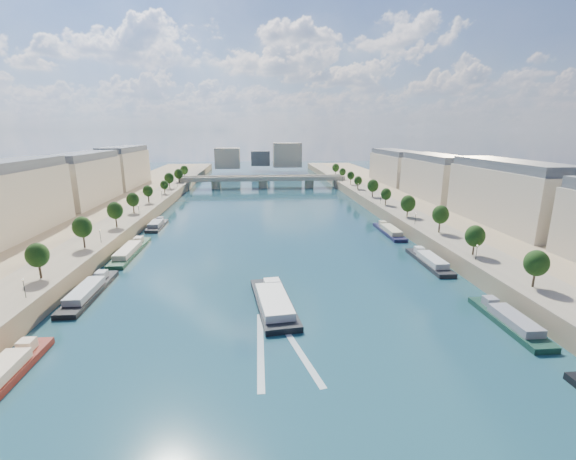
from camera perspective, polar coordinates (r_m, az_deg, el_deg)
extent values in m
plane|color=#0B2332|center=(151.96, -2.74, -0.08)|extent=(700.00, 700.00, 0.00)
cube|color=#9E8460|center=(165.39, -28.54, 0.24)|extent=(44.00, 520.00, 5.00)
cube|color=#9E8460|center=(169.78, 22.33, 1.26)|extent=(44.00, 520.00, 5.00)
cube|color=gray|center=(159.36, -23.71, 1.25)|extent=(14.00, 520.00, 0.10)
cube|color=gray|center=(162.98, 17.71, 2.07)|extent=(14.00, 520.00, 0.10)
cylinder|color=#382B1E|center=(106.71, -32.54, -4.93)|extent=(0.50, 0.50, 3.82)
ellipsoid|color=black|center=(105.71, -32.80, -3.09)|extent=(4.80, 4.80, 5.52)
cylinder|color=#382B1E|center=(127.41, -27.70, -1.43)|extent=(0.50, 0.50, 3.82)
ellipsoid|color=black|center=(126.57, -27.89, 0.14)|extent=(4.80, 4.80, 5.52)
cylinder|color=#382B1E|center=(149.10, -24.25, 1.09)|extent=(0.50, 0.50, 3.82)
ellipsoid|color=black|center=(148.39, -24.39, 2.44)|extent=(4.80, 4.80, 5.52)
cylinder|color=#382B1E|center=(171.41, -21.68, 2.95)|extent=(0.50, 0.50, 3.82)
ellipsoid|color=black|center=(170.79, -21.79, 4.13)|extent=(4.80, 4.80, 5.52)
cylinder|color=#382B1E|center=(194.13, -19.70, 4.38)|extent=(0.50, 0.50, 3.82)
ellipsoid|color=black|center=(193.58, -19.79, 5.43)|extent=(4.80, 4.80, 5.52)
cylinder|color=#382B1E|center=(217.12, -18.14, 5.51)|extent=(0.50, 0.50, 3.82)
ellipsoid|color=black|center=(216.63, -18.21, 6.44)|extent=(4.80, 4.80, 5.52)
cylinder|color=#382B1E|center=(240.30, -16.87, 6.41)|extent=(0.50, 0.50, 3.82)
ellipsoid|color=black|center=(239.86, -16.93, 7.26)|extent=(4.80, 4.80, 5.52)
cylinder|color=#382B1E|center=(263.64, -15.82, 7.16)|extent=(0.50, 0.50, 3.82)
ellipsoid|color=black|center=(263.23, -15.87, 7.93)|extent=(4.80, 4.80, 5.52)
cylinder|color=#382B1E|center=(287.08, -14.94, 7.78)|extent=(0.50, 0.50, 3.82)
ellipsoid|color=black|center=(286.71, -14.99, 8.49)|extent=(4.80, 4.80, 5.52)
cylinder|color=#382B1E|center=(99.61, 32.89, -6.26)|extent=(0.50, 0.50, 3.82)
ellipsoid|color=black|center=(98.54, 33.18, -4.29)|extent=(4.80, 4.80, 5.52)
cylinder|color=#382B1E|center=(118.32, 25.96, -2.35)|extent=(0.50, 0.50, 3.82)
ellipsoid|color=black|center=(117.42, 26.15, -0.67)|extent=(4.80, 4.80, 5.52)
cylinder|color=#382B1E|center=(138.68, 21.02, 0.47)|extent=(0.50, 0.50, 3.82)
ellipsoid|color=black|center=(137.91, 21.15, 1.92)|extent=(4.80, 4.80, 5.52)
cylinder|color=#382B1E|center=(160.04, 17.36, 2.56)|extent=(0.50, 0.50, 3.82)
ellipsoid|color=black|center=(159.38, 17.46, 3.82)|extent=(4.80, 4.80, 5.52)
cylinder|color=#382B1E|center=(182.06, 14.58, 4.14)|extent=(0.50, 0.50, 3.82)
ellipsoid|color=black|center=(181.48, 14.65, 5.26)|extent=(4.80, 4.80, 5.52)
cylinder|color=#382B1E|center=(204.53, 12.39, 5.37)|extent=(0.50, 0.50, 3.82)
ellipsoid|color=black|center=(204.01, 12.44, 6.37)|extent=(4.80, 4.80, 5.52)
cylinder|color=#382B1E|center=(227.32, 10.63, 6.35)|extent=(0.50, 0.50, 3.82)
ellipsoid|color=black|center=(226.85, 10.67, 7.25)|extent=(4.80, 4.80, 5.52)
cylinder|color=#382B1E|center=(250.32, 9.18, 7.15)|extent=(0.50, 0.50, 3.82)
ellipsoid|color=black|center=(249.90, 9.22, 7.97)|extent=(4.80, 4.80, 5.52)
cylinder|color=#382B1E|center=(273.50, 7.98, 7.81)|extent=(0.50, 0.50, 3.82)
ellipsoid|color=black|center=(273.12, 8.01, 8.56)|extent=(4.80, 4.80, 5.52)
cylinder|color=#382B1E|center=(296.81, 6.96, 8.36)|extent=(0.50, 0.50, 3.82)
ellipsoid|color=black|center=(296.46, 6.99, 9.05)|extent=(4.80, 4.80, 5.52)
cylinder|color=black|center=(95.64, -34.46, -7.23)|extent=(0.14, 0.14, 4.00)
sphere|color=#FFE5B2|center=(94.98, -34.64, -6.05)|extent=(0.36, 0.36, 0.36)
cylinder|color=black|center=(130.02, -26.03, -0.90)|extent=(0.14, 0.14, 4.00)
sphere|color=#FFE5B2|center=(129.53, -26.13, 0.00)|extent=(0.36, 0.36, 0.36)
cylinder|color=black|center=(166.92, -21.24, 2.74)|extent=(0.14, 0.14, 4.00)
sphere|color=#FFE5B2|center=(166.54, -21.31, 3.44)|extent=(0.36, 0.36, 0.36)
cylinder|color=black|center=(204.99, -18.20, 5.03)|extent=(0.14, 0.14, 4.00)
sphere|color=#FFE5B2|center=(204.68, -18.25, 5.61)|extent=(0.36, 0.36, 0.36)
cylinder|color=black|center=(243.67, -16.10, 6.59)|extent=(0.14, 0.14, 4.00)
sphere|color=#FFE5B2|center=(243.41, -16.14, 7.08)|extent=(0.36, 0.36, 0.36)
cylinder|color=black|center=(112.94, 26.14, -3.08)|extent=(0.14, 0.14, 4.00)
sphere|color=#FFE5B2|center=(112.38, 26.25, -2.06)|extent=(0.36, 0.36, 0.36)
cylinder|color=black|center=(147.35, 18.33, 1.53)|extent=(0.14, 0.14, 4.00)
sphere|color=#FFE5B2|center=(146.92, 18.39, 2.33)|extent=(0.36, 0.36, 0.36)
cylinder|color=black|center=(184.04, 13.54, 4.34)|extent=(0.14, 0.14, 4.00)
sphere|color=#FFE5B2|center=(183.69, 13.58, 4.99)|extent=(0.36, 0.36, 0.36)
cylinder|color=black|center=(221.87, 10.34, 6.19)|extent=(0.14, 0.14, 4.00)
sphere|color=#FFE5B2|center=(221.59, 10.36, 6.73)|extent=(0.36, 0.36, 0.36)
cylinder|color=black|center=(260.36, 8.07, 7.49)|extent=(0.14, 0.14, 4.00)
sphere|color=#FFE5B2|center=(260.11, 8.08, 7.95)|extent=(0.36, 0.36, 0.36)
cube|color=#B7A98D|center=(154.32, -35.98, 3.07)|extent=(16.00, 52.00, 20.00)
cube|color=#474C54|center=(153.00, -36.62, 7.32)|extent=(14.72, 50.44, 3.20)
cube|color=#B7A98D|center=(205.56, -27.84, 6.36)|extent=(16.00, 52.00, 20.00)
cube|color=#474C54|center=(204.57, -28.23, 9.57)|extent=(14.72, 50.44, 3.20)
cube|color=#B7A98D|center=(259.66, -22.97, 8.26)|extent=(16.00, 52.00, 20.00)
cube|color=#474C54|center=(258.88, -23.23, 10.80)|extent=(14.72, 50.44, 3.20)
cube|color=#B7A98D|center=(159.86, 29.65, 4.26)|extent=(16.00, 52.00, 20.00)
cube|color=#474C54|center=(158.58, 30.18, 8.37)|extent=(14.72, 50.44, 3.20)
cube|color=#B7A98D|center=(209.75, 20.83, 7.22)|extent=(16.00, 52.00, 20.00)
cube|color=#474C54|center=(208.78, 21.12, 10.37)|extent=(14.72, 50.44, 3.20)
cube|color=#B7A98D|center=(262.99, 15.43, 8.94)|extent=(16.00, 52.00, 20.00)
cube|color=#474C54|center=(262.21, 15.60, 11.46)|extent=(14.72, 50.44, 3.20)
cube|color=#B7A98D|center=(358.65, -8.94, 10.48)|extent=(22.00, 18.00, 18.00)
cube|color=#B7A98D|center=(368.87, -0.13, 11.07)|extent=(26.00, 20.00, 22.00)
cube|color=#474C54|center=(382.90, -4.12, 10.56)|extent=(18.00, 16.00, 14.00)
cube|color=#C1B79E|center=(266.31, -3.72, 7.58)|extent=(112.00, 11.00, 2.20)
cube|color=#C1B79E|center=(261.17, -3.70, 7.78)|extent=(112.00, 0.80, 0.90)
cube|color=#C1B79E|center=(271.10, -3.75, 8.03)|extent=(112.00, 0.80, 0.90)
cylinder|color=#C1B79E|center=(268.09, -10.61, 6.62)|extent=(6.40, 6.40, 5.00)
cylinder|color=#C1B79E|center=(266.78, -3.71, 6.80)|extent=(6.40, 6.40, 5.00)
cylinder|color=#C1B79E|center=(269.31, 3.16, 6.88)|extent=(6.40, 6.40, 5.00)
cube|color=#C1B79E|center=(270.82, -14.84, 6.46)|extent=(6.00, 12.00, 5.00)
cube|color=#C1B79E|center=(272.78, 7.36, 6.88)|extent=(6.00, 12.00, 5.00)
cube|color=black|center=(88.36, -2.16, -10.91)|extent=(10.54, 27.06, 1.88)
cube|color=white|center=(85.69, -2.10, -10.43)|extent=(8.12, 17.73, 1.69)
cube|color=white|center=(94.84, -2.40, -7.86)|extent=(4.11, 3.58, 1.80)
cube|color=silver|center=(73.47, -4.10, -16.90)|extent=(1.36, 26.01, 0.04)
cube|color=silver|center=(73.77, 1.10, -16.71)|extent=(7.30, 25.55, 0.04)
cube|color=maroon|center=(79.84, -36.16, -16.93)|extent=(5.00, 19.99, 1.80)
cube|color=beige|center=(83.46, -34.23, -13.87)|extent=(2.50, 2.40, 1.80)
cube|color=black|center=(105.21, -27.31, -8.34)|extent=(5.00, 26.11, 1.80)
cube|color=#A3AAAF|center=(102.83, -27.85, -7.90)|extent=(4.10, 14.36, 1.60)
cube|color=#A3AAAF|center=(111.34, -25.93, -5.96)|extent=(2.50, 3.13, 1.80)
cube|color=#1A4329|center=(133.29, -22.27, -3.14)|extent=(5.00, 30.48, 1.80)
cube|color=beige|center=(130.59, -22.65, -2.75)|extent=(4.10, 16.76, 1.60)
cube|color=beige|center=(141.18, -21.27, -1.33)|extent=(2.50, 3.66, 1.80)
cube|color=#2C2B2E|center=(165.48, -18.81, 0.47)|extent=(5.00, 19.45, 1.80)
cube|color=gray|center=(163.63, -18.98, 0.92)|extent=(4.10, 10.70, 1.60)
cube|color=gray|center=(170.60, -18.40, 1.54)|extent=(2.50, 2.33, 1.80)
cube|color=#173A2D|center=(92.08, 29.82, -11.89)|extent=(5.00, 21.90, 1.80)
cube|color=gray|center=(90.12, 30.59, -11.37)|extent=(4.10, 12.04, 1.60)
cube|color=gray|center=(96.27, 27.77, -9.32)|extent=(2.50, 2.63, 1.80)
cube|color=#232325|center=(121.62, 20.12, -4.59)|extent=(5.00, 23.80, 1.80)
cube|color=silver|center=(119.47, 20.57, -4.11)|extent=(4.10, 13.09, 1.60)
cube|color=silver|center=(127.25, 18.87, -2.79)|extent=(2.50, 2.86, 1.80)
cube|color=#1B1A3A|center=(152.42, 14.74, -0.39)|extent=(5.00, 25.68, 1.80)
cube|color=beige|center=(150.13, 15.04, 0.04)|extent=(4.10, 14.12, 1.60)
cube|color=beige|center=(159.04, 13.87, 0.95)|extent=(2.50, 3.08, 1.80)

